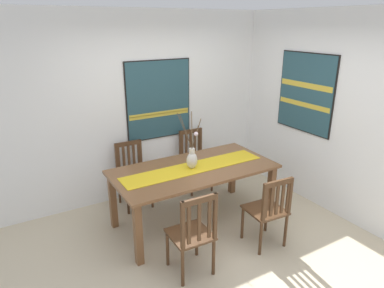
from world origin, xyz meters
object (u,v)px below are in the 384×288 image
(centerpiece_vase, at_px, (192,158))
(painting_on_back_wall, at_px, (159,100))
(chair_0, at_px, (194,159))
(painting_on_side_wall, at_px, (306,93))
(chair_2, at_px, (133,173))
(chair_3, at_px, (269,209))
(chair_1, at_px, (193,233))
(dining_table, at_px, (194,175))

(centerpiece_vase, distance_m, painting_on_back_wall, 1.24)
(chair_0, distance_m, painting_on_side_wall, 1.92)
(chair_0, relative_size, painting_on_side_wall, 0.84)
(chair_2, xyz_separation_m, painting_on_side_wall, (2.28, -0.96, 1.09))
(chair_3, distance_m, painting_on_back_wall, 2.25)
(chair_1, distance_m, chair_3, 1.00)
(chair_0, height_order, chair_2, chair_0)
(chair_2, xyz_separation_m, painting_on_back_wall, (0.56, 0.26, 0.95))
(chair_1, bearing_deg, chair_3, -1.39)
(painting_on_side_wall, bearing_deg, chair_2, 157.11)
(dining_table, bearing_deg, chair_1, -121.33)
(chair_1, xyz_separation_m, chair_3, (1.00, -0.02, -0.01))
(dining_table, xyz_separation_m, painting_on_back_wall, (0.07, 1.12, 0.75))
(dining_table, relative_size, chair_2, 2.23)
(chair_0, relative_size, chair_1, 0.98)
(chair_0, bearing_deg, painting_on_side_wall, -37.41)
(centerpiece_vase, bearing_deg, chair_3, -59.72)
(centerpiece_vase, distance_m, chair_2, 1.08)
(centerpiece_vase, bearing_deg, chair_2, 118.43)
(centerpiece_vase, relative_size, chair_0, 0.76)
(centerpiece_vase, bearing_deg, chair_0, 57.52)
(chair_2, relative_size, painting_on_side_wall, 0.83)
(dining_table, relative_size, chair_1, 2.13)
(chair_2, relative_size, chair_3, 1.02)
(chair_0, height_order, painting_on_back_wall, painting_on_back_wall)
(painting_on_side_wall, bearing_deg, dining_table, 176.92)
(painting_on_back_wall, bearing_deg, chair_1, -106.47)
(painting_on_back_wall, height_order, painting_on_side_wall, painting_on_side_wall)
(chair_0, height_order, painting_on_side_wall, painting_on_side_wall)
(chair_3, xyz_separation_m, painting_on_side_wall, (1.30, 0.78, 1.09))
(chair_2, bearing_deg, chair_1, -90.70)
(centerpiece_vase, distance_m, chair_0, 1.12)
(chair_2, height_order, chair_3, chair_2)
(painting_on_back_wall, bearing_deg, centerpiece_vase, -94.67)
(chair_3, xyz_separation_m, painting_on_back_wall, (-0.42, 2.00, 0.95))
(chair_1, bearing_deg, dining_table, 58.67)
(centerpiece_vase, distance_m, painting_on_side_wall, 1.93)
(chair_1, height_order, chair_2, chair_1)
(dining_table, bearing_deg, centerpiece_vase, -174.18)
(chair_0, xyz_separation_m, painting_on_side_wall, (1.26, -0.96, 1.08))
(painting_on_back_wall, bearing_deg, chair_3, -78.21)
(dining_table, height_order, chair_1, chair_1)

